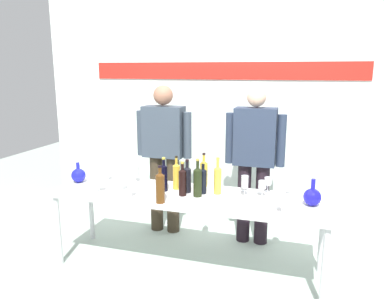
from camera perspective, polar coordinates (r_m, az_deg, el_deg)
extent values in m
plane|color=#A9BAAE|center=(3.63, -0.72, -17.73)|extent=(10.00, 10.00, 0.00)
cube|color=white|center=(4.51, 4.67, 8.22)|extent=(4.64, 0.10, 3.00)
cube|color=red|center=(4.44, 4.57, 12.00)|extent=(3.24, 0.01, 0.20)
cube|color=silver|center=(3.34, -0.76, -7.24)|extent=(2.48, 0.66, 0.04)
cylinder|color=silver|center=(3.75, -19.93, -11.64)|extent=(0.05, 0.05, 0.68)
cylinder|color=silver|center=(3.09, 19.77, -16.95)|extent=(0.05, 0.05, 0.68)
cylinder|color=silver|center=(4.18, -15.28, -8.84)|extent=(0.05, 0.05, 0.68)
cylinder|color=silver|center=(3.60, 19.38, -12.64)|extent=(0.05, 0.05, 0.68)
sphere|color=#1A1EB3|center=(3.82, -17.10, -3.84)|extent=(0.14, 0.14, 0.14)
cylinder|color=#1A1EB3|center=(3.79, -17.19, -2.45)|extent=(0.03, 0.03, 0.07)
sphere|color=#1A18AD|center=(3.19, 18.05, -7.00)|extent=(0.14, 0.14, 0.14)
cylinder|color=#1A18AD|center=(3.16, 18.18, -5.14)|extent=(0.03, 0.03, 0.09)
cylinder|color=#382E20|center=(4.26, -5.48, -6.69)|extent=(0.14, 0.14, 0.87)
cylinder|color=#382E20|center=(4.19, -2.95, -6.97)|extent=(0.14, 0.14, 0.87)
cube|color=#394451|center=(4.05, -4.38, 2.77)|extent=(0.44, 0.22, 0.56)
cylinder|color=#394451|center=(4.16, -7.86, 2.55)|extent=(0.09, 0.09, 0.50)
cylinder|color=#394451|center=(3.96, -0.72, 2.20)|extent=(0.09, 0.09, 0.50)
sphere|color=#9D6951|center=(4.00, -4.48, 8.35)|extent=(0.21, 0.21, 0.21)
cylinder|color=black|center=(4.01, 7.99, -8.12)|extent=(0.14, 0.14, 0.85)
cylinder|color=black|center=(3.98, 10.70, -8.34)|extent=(0.14, 0.14, 0.85)
cube|color=#2B374D|center=(3.80, 9.72, 1.98)|extent=(0.42, 0.22, 0.58)
cylinder|color=#2B374D|center=(3.85, 5.86, 1.77)|extent=(0.09, 0.09, 0.53)
cylinder|color=#2B374D|center=(3.79, 13.60, 1.31)|extent=(0.09, 0.09, 0.53)
sphere|color=beige|center=(3.76, 9.94, 7.96)|extent=(0.19, 0.19, 0.19)
cylinder|color=black|center=(3.24, 0.86, -5.23)|extent=(0.08, 0.08, 0.24)
cone|color=black|center=(3.21, 0.87, -2.99)|extent=(0.08, 0.08, 0.03)
cylinder|color=black|center=(3.20, 0.87, -2.47)|extent=(0.03, 0.03, 0.09)
cylinder|color=gold|center=(3.19, 0.88, -1.59)|extent=(0.03, 0.03, 0.02)
cylinder|color=black|center=(3.27, -1.48, -5.25)|extent=(0.07, 0.07, 0.22)
cone|color=black|center=(3.23, -1.49, -3.17)|extent=(0.07, 0.07, 0.03)
cylinder|color=black|center=(3.23, -1.49, -2.78)|extent=(0.03, 0.03, 0.07)
cylinder|color=gold|center=(3.21, -1.50, -2.05)|extent=(0.03, 0.03, 0.02)
cylinder|color=black|center=(3.32, 1.70, -5.05)|extent=(0.06, 0.06, 0.21)
cone|color=black|center=(3.29, 1.72, -3.10)|extent=(0.06, 0.06, 0.03)
cylinder|color=black|center=(3.28, 1.72, -2.73)|extent=(0.03, 0.03, 0.07)
cylinder|color=gold|center=(3.27, 1.72, -2.03)|extent=(0.03, 0.03, 0.02)
cylinder|color=#542F0F|center=(3.10, -4.93, -6.10)|extent=(0.08, 0.08, 0.24)
cone|color=#542F0F|center=(3.06, -4.97, -3.76)|extent=(0.08, 0.08, 0.03)
cylinder|color=#542F0F|center=(3.06, -4.98, -3.39)|extent=(0.03, 0.03, 0.07)
cylinder|color=black|center=(3.05, -4.99, -2.64)|extent=(0.03, 0.03, 0.02)
cylinder|color=gold|center=(3.32, 3.96, -4.92)|extent=(0.07, 0.07, 0.23)
cone|color=gold|center=(3.28, 4.00, -2.80)|extent=(0.07, 0.07, 0.03)
cylinder|color=gold|center=(3.27, 4.00, -2.27)|extent=(0.02, 0.02, 0.09)
cylinder|color=gold|center=(3.26, 4.02, -1.39)|extent=(0.03, 0.03, 0.02)
cylinder|color=gold|center=(3.44, -2.41, -4.32)|extent=(0.07, 0.07, 0.22)
cone|color=gold|center=(3.41, -2.43, -2.34)|extent=(0.07, 0.07, 0.03)
cylinder|color=gold|center=(3.40, -2.43, -1.90)|extent=(0.02, 0.02, 0.08)
cylinder|color=black|center=(3.39, -2.44, -1.15)|extent=(0.03, 0.03, 0.02)
cylinder|color=black|center=(3.39, -4.34, -4.52)|extent=(0.07, 0.07, 0.23)
cone|color=black|center=(3.36, -4.38, -2.45)|extent=(0.07, 0.07, 0.03)
cylinder|color=black|center=(3.35, -4.39, -2.07)|extent=(0.03, 0.03, 0.07)
cylinder|color=gold|center=(3.34, -4.40, -1.37)|extent=(0.03, 0.03, 0.02)
cylinder|color=black|center=(3.35, -0.75, -4.84)|extent=(0.07, 0.07, 0.22)
cone|color=black|center=(3.32, -0.76, -2.83)|extent=(0.07, 0.07, 0.03)
cylinder|color=black|center=(3.31, -0.76, -2.44)|extent=(0.03, 0.03, 0.07)
cylinder|color=black|center=(3.30, -0.76, -1.70)|extent=(0.03, 0.03, 0.02)
cylinder|color=gold|center=(3.52, 1.82, -3.93)|extent=(0.07, 0.07, 0.23)
cone|color=gold|center=(3.48, 1.84, -1.94)|extent=(0.07, 0.07, 0.03)
cylinder|color=gold|center=(3.48, 1.84, -1.48)|extent=(0.03, 0.03, 0.08)
cylinder|color=black|center=(3.46, 1.84, -0.69)|extent=(0.03, 0.03, 0.02)
cylinder|color=white|center=(3.30, -9.36, -7.23)|extent=(0.05, 0.05, 0.00)
cylinder|color=white|center=(3.29, -9.38, -6.62)|extent=(0.01, 0.01, 0.07)
cylinder|color=white|center=(3.27, -9.42, -5.48)|extent=(0.06, 0.06, 0.07)
cylinder|color=white|center=(3.72, -8.71, -4.97)|extent=(0.06, 0.06, 0.00)
cylinder|color=white|center=(3.71, -8.72, -4.45)|extent=(0.01, 0.01, 0.07)
cylinder|color=white|center=(3.68, -8.76, -3.27)|extent=(0.07, 0.07, 0.09)
cylinder|color=white|center=(3.50, -10.66, -6.15)|extent=(0.05, 0.05, 0.00)
cylinder|color=white|center=(3.49, -10.69, -5.58)|extent=(0.01, 0.01, 0.07)
cylinder|color=white|center=(3.46, -10.74, -4.37)|extent=(0.06, 0.06, 0.08)
cylinder|color=white|center=(3.83, -12.79, -4.61)|extent=(0.06, 0.06, 0.00)
cylinder|color=white|center=(3.82, -12.81, -4.11)|extent=(0.01, 0.01, 0.07)
cylinder|color=white|center=(3.80, -12.86, -3.09)|extent=(0.06, 0.06, 0.07)
cylinder|color=white|center=(3.50, -14.04, -6.29)|extent=(0.05, 0.05, 0.00)
cylinder|color=white|center=(3.49, -14.06, -5.82)|extent=(0.01, 0.01, 0.06)
cylinder|color=white|center=(3.47, -14.12, -4.76)|extent=(0.07, 0.07, 0.08)
cylinder|color=white|center=(2.99, 13.65, -9.49)|extent=(0.06, 0.06, 0.00)
cylinder|color=white|center=(2.98, 13.68, -8.80)|extent=(0.01, 0.01, 0.07)
cylinder|color=white|center=(2.95, 13.76, -7.42)|extent=(0.06, 0.06, 0.08)
cylinder|color=white|center=(3.43, 11.57, -6.53)|extent=(0.05, 0.05, 0.00)
cylinder|color=white|center=(3.42, 11.59, -5.92)|extent=(0.01, 0.01, 0.07)
cylinder|color=white|center=(3.40, 11.65, -4.78)|extent=(0.06, 0.06, 0.07)
cylinder|color=white|center=(3.44, 14.84, -6.69)|extent=(0.06, 0.06, 0.00)
cylinder|color=white|center=(3.42, 14.88, -6.03)|extent=(0.01, 0.01, 0.08)
cylinder|color=white|center=(3.40, 14.95, -4.82)|extent=(0.07, 0.07, 0.07)
cylinder|color=white|center=(3.44, 8.10, -6.37)|extent=(0.06, 0.06, 0.00)
cylinder|color=white|center=(3.43, 8.12, -5.78)|extent=(0.01, 0.01, 0.07)
cylinder|color=white|center=(3.41, 8.16, -4.61)|extent=(0.06, 0.06, 0.07)
cylinder|color=white|center=(3.32, 10.73, -7.15)|extent=(0.06, 0.06, 0.00)
cylinder|color=white|center=(3.31, 10.76, -6.51)|extent=(0.01, 0.01, 0.08)
cylinder|color=white|center=(3.29, 10.80, -5.33)|extent=(0.07, 0.07, 0.07)
cylinder|color=white|center=(3.31, 8.08, -7.13)|extent=(0.05, 0.05, 0.00)
cylinder|color=white|center=(3.30, 8.10, -6.46)|extent=(0.01, 0.01, 0.08)
cylinder|color=white|center=(3.27, 8.15, -5.07)|extent=(0.06, 0.06, 0.09)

